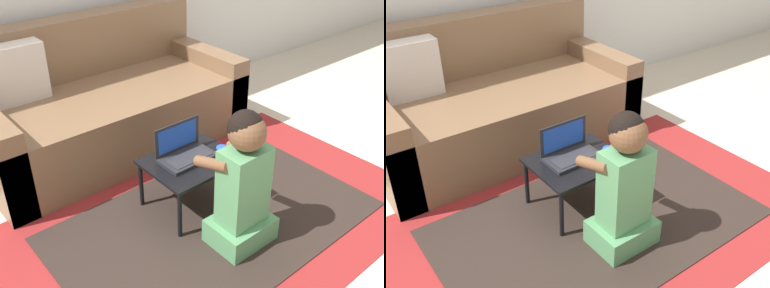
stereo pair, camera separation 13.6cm
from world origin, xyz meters
The scene contains 7 objects.
ground_plane centered at (0.00, 0.00, 0.00)m, with size 16.00×16.00×0.00m, color beige.
area_rug centered at (-0.10, -0.08, 0.00)m, with size 2.40×1.48×0.01m.
couch centered at (-0.09, 1.07, 0.29)m, with size 1.79×0.90×0.84m.
laptop_desk centered at (-0.10, 0.12, 0.27)m, with size 0.49×0.40×0.31m.
laptop centered at (-0.11, 0.16, 0.34)m, with size 0.30×0.18×0.19m.
computer_mouse centered at (0.10, 0.07, 0.33)m, with size 0.07×0.09×0.03m.
person_seated centered at (-0.09, -0.27, 0.36)m, with size 0.31×0.35×0.75m.
Camera 1 is at (-1.43, -1.47, 1.64)m, focal length 42.00 mm.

